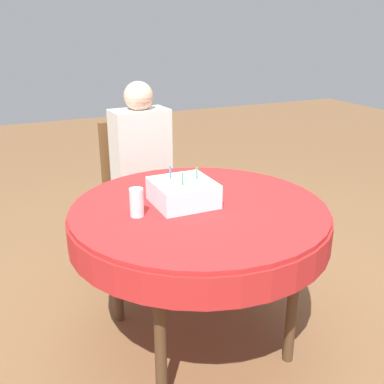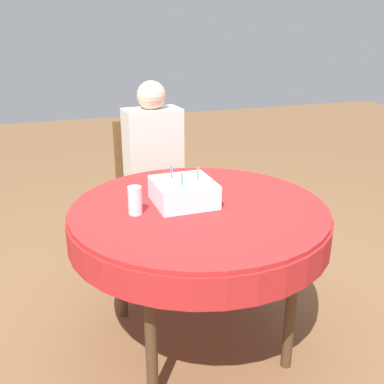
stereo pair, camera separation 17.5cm
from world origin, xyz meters
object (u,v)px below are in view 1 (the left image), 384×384
birthday_cake (183,192)px  drinking_glass (137,202)px  person (142,161)px  chair (138,187)px

birthday_cake → drinking_glass: (-0.24, -0.05, 0.01)m
person → birthday_cake: 0.82m
person → chair: bearing=90.0°
chair → person: 0.23m
drinking_glass → birthday_cake: bearing=11.9°
chair → drinking_glass: (-0.31, -0.96, 0.29)m
birthday_cake → drinking_glass: bearing=-168.1°
chair → person: bearing=-90.0°
chair → birthday_cake: (-0.07, -0.91, 0.29)m
chair → drinking_glass: size_ratio=7.40×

